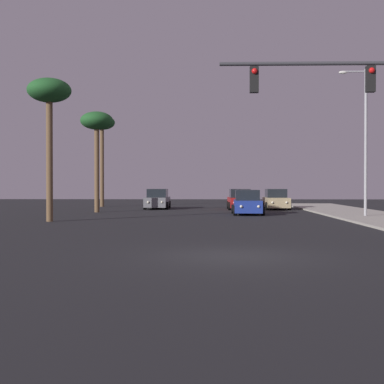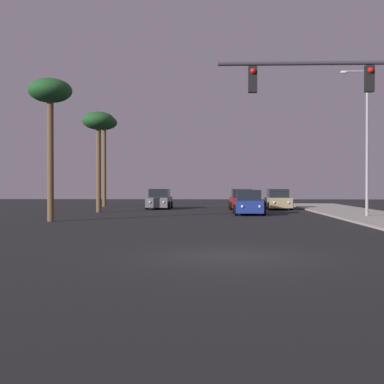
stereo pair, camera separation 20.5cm
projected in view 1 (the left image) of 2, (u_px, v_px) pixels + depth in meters
The scene contains 10 objects.
ground_plane at pixel (234, 256), 15.16m from camera, with size 120.00×120.00×0.00m, color black.
car_tan at pixel (276, 200), 44.23m from camera, with size 2.04×4.31×1.68m.
car_red at pixel (240, 200), 44.12m from camera, with size 2.04×4.33×1.68m.
car_grey at pixel (157, 200), 45.00m from camera, with size 2.04×4.33×1.68m.
car_blue at pixel (247, 203), 36.40m from camera, with size 2.04×4.34×1.68m.
traffic_light_mast at pixel (383, 105), 18.41m from camera, with size 8.11×0.36×6.50m.
street_lamp at pixel (364, 134), 32.75m from camera, with size 1.74×0.24×9.00m.
palm_tree_far at pixel (102, 127), 49.34m from camera, with size 2.40×2.40×8.45m.
palm_tree_mid at pixel (97, 125), 39.31m from camera, with size 2.40×2.40×7.42m.
palm_tree_near at pixel (49, 98), 29.32m from camera, with size 2.40×2.40×7.88m.
Camera 1 is at (-0.76, -15.16, 2.02)m, focal length 50.00 mm.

